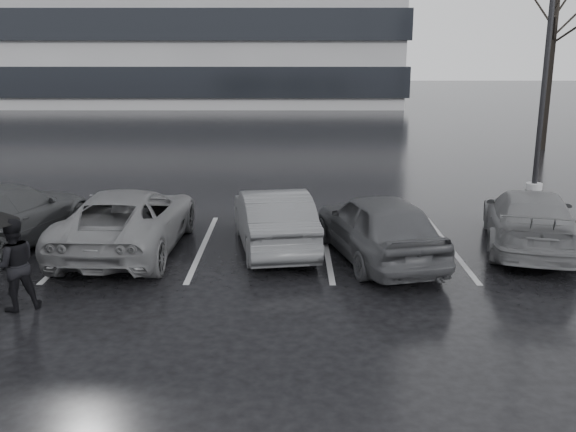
% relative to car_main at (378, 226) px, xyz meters
% --- Properties ---
extents(ground, '(160.00, 160.00, 0.00)m').
position_rel_car_main_xyz_m(ground, '(-1.64, -1.56, -0.73)').
color(ground, black).
rests_on(ground, ground).
extents(car_main, '(2.70, 4.57, 1.46)m').
position_rel_car_main_xyz_m(car_main, '(0.00, 0.00, 0.00)').
color(car_main, black).
rests_on(car_main, ground).
extents(car_west_a, '(2.11, 4.33, 1.37)m').
position_rel_car_main_xyz_m(car_west_a, '(-2.23, 0.79, -0.05)').
color(car_west_a, '#333335').
rests_on(car_west_a, ground).
extents(car_west_b, '(2.47, 5.08, 1.39)m').
position_rel_car_main_xyz_m(car_west_b, '(-5.44, 0.64, -0.03)').
color(car_west_b, '#4B4B4D').
rests_on(car_west_b, ground).
extents(car_west_c, '(3.18, 5.39, 1.46)m').
position_rel_car_main_xyz_m(car_west_c, '(-8.31, 0.85, 0.00)').
color(car_west_c, black).
rests_on(car_west_c, ground).
extents(car_east, '(2.93, 4.89, 1.33)m').
position_rel_car_main_xyz_m(car_east, '(3.50, 0.83, -0.06)').
color(car_east, '#4B4B4D').
rests_on(car_east, ground).
extents(pedestrian_right, '(0.99, 0.93, 1.61)m').
position_rel_car_main_xyz_m(pedestrian_right, '(-6.54, -2.73, 0.08)').
color(pedestrian_right, black).
rests_on(pedestrian_right, ground).
extents(lamp_post, '(0.51, 0.51, 9.24)m').
position_rel_car_main_xyz_m(lamp_post, '(5.92, 7.03, 3.50)').
color(lamp_post, '#98989B').
rests_on(lamp_post, ground).
extents(stall_stripes, '(19.72, 5.00, 0.00)m').
position_rel_car_main_xyz_m(stall_stripes, '(-2.44, 0.94, -0.73)').
color(stall_stripes, '#A9AAAC').
rests_on(stall_stripes, ground).
extents(tree_north, '(0.26, 0.26, 8.50)m').
position_rel_car_main_xyz_m(tree_north, '(9.36, 15.44, 3.52)').
color(tree_north, black).
rests_on(tree_north, ground).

